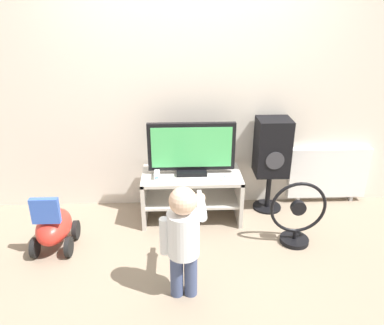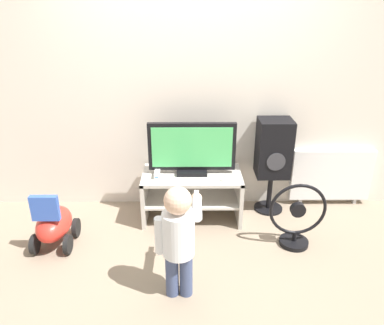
{
  "view_description": "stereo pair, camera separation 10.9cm",
  "coord_description": "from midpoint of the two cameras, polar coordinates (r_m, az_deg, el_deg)",
  "views": [
    {
      "loc": [
        -0.13,
        -2.98,
        2.01
      ],
      "look_at": [
        0.0,
        0.15,
        0.63
      ],
      "focal_mm": 35.0,
      "sensor_mm": 36.0,
      "label": 1
    },
    {
      "loc": [
        -0.02,
        -2.98,
        2.01
      ],
      "look_at": [
        0.0,
        0.15,
        0.63
      ],
      "focal_mm": 35.0,
      "sensor_mm": 36.0,
      "label": 2
    }
  ],
  "objects": [
    {
      "name": "ground_plane",
      "position": [
        3.6,
        0.9,
        -10.25
      ],
      "size": [
        16.0,
        16.0,
        0.0
      ],
      "primitive_type": "plane",
      "color": "gray"
    },
    {
      "name": "wall_back",
      "position": [
        3.63,
        0.83,
        12.44
      ],
      "size": [
        10.0,
        0.06,
        2.6
      ],
      "color": "silver",
      "rests_on": "ground_plane"
    },
    {
      "name": "tv_stand",
      "position": [
        3.65,
        0.85,
        -4.05
      ],
      "size": [
        0.95,
        0.49,
        0.47
      ],
      "color": "beige",
      "rests_on": "ground_plane"
    },
    {
      "name": "television",
      "position": [
        3.5,
        0.88,
        2.05
      ],
      "size": [
        0.82,
        0.2,
        0.5
      ],
      "color": "black",
      "rests_on": "tv_stand"
    },
    {
      "name": "game_console",
      "position": [
        3.53,
        -4.44,
        -1.69
      ],
      "size": [
        0.05,
        0.17,
        0.05
      ],
      "color": "white",
      "rests_on": "tv_stand"
    },
    {
      "name": "remote_primary",
      "position": [
        3.49,
        5.91,
        -2.38
      ],
      "size": [
        0.1,
        0.13,
        0.03
      ],
      "color": "white",
      "rests_on": "tv_stand"
    },
    {
      "name": "child",
      "position": [
        2.63,
        -0.82,
        -10.81
      ],
      "size": [
        0.34,
        0.49,
        0.88
      ],
      "color": "#3F4C72",
      "rests_on": "ground_plane"
    },
    {
      "name": "speaker_tower",
      "position": [
        3.73,
        13.13,
        1.74
      ],
      "size": [
        0.32,
        0.29,
        0.97
      ],
      "color": "black",
      "rests_on": "ground_plane"
    },
    {
      "name": "floor_fan",
      "position": [
        3.4,
        16.56,
        -8.17
      ],
      "size": [
        0.49,
        0.26,
        0.6
      ],
      "color": "black",
      "rests_on": "ground_plane"
    },
    {
      "name": "ride_on_toy",
      "position": [
        3.49,
        -19.46,
        -8.89
      ],
      "size": [
        0.32,
        0.46,
        0.55
      ],
      "color": "red",
      "rests_on": "ground_plane"
    },
    {
      "name": "radiator",
      "position": [
        4.16,
        21.15,
        -1.78
      ],
      "size": [
        0.83,
        0.08,
        0.61
      ],
      "color": "white",
      "rests_on": "ground_plane"
    }
  ]
}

